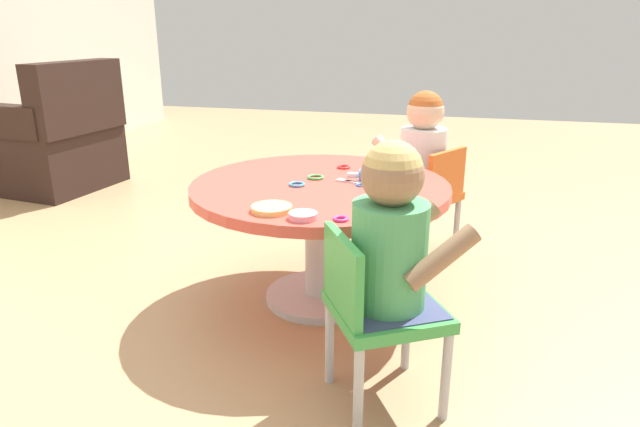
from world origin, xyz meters
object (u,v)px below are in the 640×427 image
child_chair_right (427,196)px  armchair_dark (55,143)px  seated_child_left (392,233)px  craft_table (320,208)px  rolling_pin (377,176)px  craft_scissors (357,183)px  seated_child_right (422,147)px  child_chair_left (376,310)px

child_chair_right → armchair_dark: 2.59m
seated_child_left → armchair_dark: size_ratio=0.60×
craft_table → armchair_dark: armchair_dark is taller
rolling_pin → seated_child_left: bearing=-167.8°
craft_table → seated_child_left: size_ratio=1.95×
craft_table → child_chair_right: bearing=-33.4°
seated_child_left → child_chair_right: bearing=-1.1°
craft_table → armchair_dark: size_ratio=1.17×
craft_scissors → armchair_dark: bearing=63.5°
seated_child_right → craft_scissors: size_ratio=3.59×
craft_table → craft_scissors: 0.18m
child_chair_left → child_chair_right: 1.17m
craft_table → seated_child_right: (0.59, -0.34, 0.14)m
armchair_dark → craft_scissors: 2.56m
seated_child_right → rolling_pin: (-0.51, 0.13, -0.01)m
child_chair_right → seated_child_right: seated_child_right is taller
rolling_pin → seated_child_right: bearing=-14.0°
craft_table → seated_child_right: seated_child_right is taller
seated_child_right → craft_scissors: bearing=160.2°
craft_table → child_chair_right: size_ratio=1.86×
child_chair_right → craft_scissors: (-0.54, 0.23, 0.19)m
armchair_dark → child_chair_left: bearing=-125.7°
seated_child_right → armchair_dark: size_ratio=0.60×
child_chair_right → craft_scissors: child_chair_right is taller
craft_table → craft_scissors: bearing=-77.9°
craft_scissors → craft_table: bearing=102.1°
seated_child_left → rolling_pin: (0.65, 0.14, -0.01)m
seated_child_right → child_chair_right: bearing=-120.5°
craft_table → seated_child_right: 0.69m
craft_table → armchair_dark: bearing=61.4°
craft_table → child_chair_right: child_chair_right is taller
child_chair_left → armchair_dark: (1.77, 2.46, 0.00)m
seated_child_right → child_chair_left: bearing=178.9°
craft_table → seated_child_left: seated_child_left is taller
seated_child_left → seated_child_right: bearing=0.6°
armchair_dark → craft_scissors: armchair_dark is taller
child_chair_left → craft_scissors: (0.63, 0.18, 0.19)m
seated_child_right → rolling_pin: seated_child_right is taller
child_chair_right → rolling_pin: bearing=161.7°
craft_table → rolling_pin: (0.07, -0.21, 0.13)m
rolling_pin → child_chair_right: bearing=-18.3°
child_chair_right → child_chair_left: bearing=177.2°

